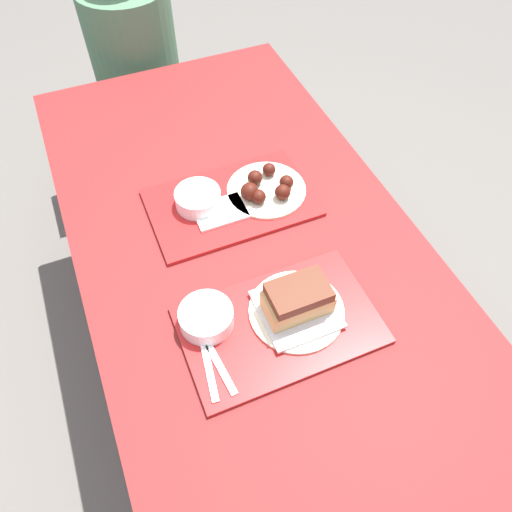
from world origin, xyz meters
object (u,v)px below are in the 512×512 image
object	(u,v)px
brisket_sandwich_plate	(297,303)
person_seated_across	(131,39)
bowl_coleslaw_far	(198,198)
tray_near	(279,325)
bowl_coleslaw_near	(206,317)
wings_plate_far	(266,188)
tray_far	(231,203)

from	to	relation	value
brisket_sandwich_plate	person_seated_across	bearing A→B (deg)	92.69
bowl_coleslaw_far	tray_near	bearing A→B (deg)	-83.13
bowl_coleslaw_near	bowl_coleslaw_far	xyz separation A→B (m)	(0.10, 0.37, 0.00)
person_seated_across	tray_near	bearing A→B (deg)	-89.44
wings_plate_far	tray_far	bearing A→B (deg)	177.37
tray_near	wings_plate_far	distance (m)	0.43
brisket_sandwich_plate	tray_far	bearing A→B (deg)	92.20
bowl_coleslaw_near	bowl_coleslaw_far	bearing A→B (deg)	74.29
tray_near	wings_plate_far	size ratio (longest dim) A/B	2.02
person_seated_across	brisket_sandwich_plate	bearing A→B (deg)	-87.31
tray_near	wings_plate_far	xyz separation A→B (m)	(0.14, 0.41, 0.02)
bowl_coleslaw_far	bowl_coleslaw_near	bearing A→B (deg)	-105.71
tray_near	bowl_coleslaw_far	bearing A→B (deg)	96.87
wings_plate_far	bowl_coleslaw_far	bearing A→B (deg)	171.41
brisket_sandwich_plate	person_seated_across	xyz separation A→B (m)	(-0.06, 1.36, -0.04)
tray_far	person_seated_across	distance (m)	0.97
tray_near	person_seated_across	world-z (taller)	person_seated_across
bowl_coleslaw_near	wings_plate_far	distance (m)	0.45
tray_far	bowl_coleslaw_near	size ratio (longest dim) A/B	3.59
brisket_sandwich_plate	bowl_coleslaw_far	bearing A→B (deg)	103.75
tray_far	wings_plate_far	distance (m)	0.11
bowl_coleslaw_far	person_seated_across	size ratio (longest dim) A/B	0.18
wings_plate_far	person_seated_across	size ratio (longest dim) A/B	0.33
tray_far	wings_plate_far	world-z (taller)	wings_plate_far
tray_far	bowl_coleslaw_far	size ratio (longest dim) A/B	3.59
bowl_coleslaw_far	wings_plate_far	world-z (taller)	wings_plate_far
bowl_coleslaw_far	wings_plate_far	size ratio (longest dim) A/B	0.56
bowl_coleslaw_near	bowl_coleslaw_far	world-z (taller)	same
bowl_coleslaw_far	person_seated_across	distance (m)	0.94
person_seated_across	wings_plate_far	bearing A→B (deg)	-81.05
bowl_coleslaw_near	brisket_sandwich_plate	distance (m)	0.21
bowl_coleslaw_near	wings_plate_far	world-z (taller)	wings_plate_far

